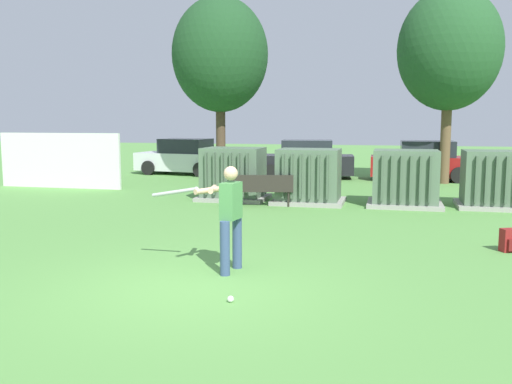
{
  "coord_description": "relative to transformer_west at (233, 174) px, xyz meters",
  "views": [
    {
      "loc": [
        2.85,
        -7.66,
        2.49
      ],
      "look_at": [
        0.13,
        3.5,
        1.0
      ],
      "focal_mm": 39.4,
      "sensor_mm": 36.0,
      "label": 1
    }
  ],
  "objects": [
    {
      "name": "batter",
      "position": [
        2.21,
        -8.04,
        0.19
      ],
      "size": [
        1.62,
        0.74,
        1.74
      ],
      "color": "#384C75",
      "rests_on": "ground"
    },
    {
      "name": "transformer_mid_west",
      "position": [
        2.39,
        -0.19,
        0.0
      ],
      "size": [
        2.1,
        1.7,
        1.62
      ],
      "color": "#9E9B93",
      "rests_on": "ground"
    },
    {
      "name": "backpack",
      "position": [
        7.0,
        -5.46,
        -0.57
      ],
      "size": [
        0.37,
        0.35,
        0.44
      ],
      "color": "maroon",
      "rests_on": "ground"
    },
    {
      "name": "park_bench",
      "position": [
        1.17,
        -1.12,
        -0.25
      ],
      "size": [
        1.84,
        0.76,
        0.92
      ],
      "color": "#2D2823",
      "rests_on": "ground"
    },
    {
      "name": "transformer_east",
      "position": [
        7.66,
        0.2,
        0.0
      ],
      "size": [
        2.1,
        1.7,
        1.62
      ],
      "color": "#9E9B93",
      "rests_on": "ground"
    },
    {
      "name": "fence_panel",
      "position": [
        -7.01,
        1.46,
        0.21
      ],
      "size": [
        4.8,
        0.12,
        2.0
      ],
      "primitive_type": "cube",
      "color": "white",
      "rests_on": "ground"
    },
    {
      "name": "parked_car_left_of_center",
      "position": [
        1.14,
        7.08,
        -0.04
      ],
      "size": [
        4.36,
        2.27,
        1.62
      ],
      "color": "black",
      "rests_on": "ground"
    },
    {
      "name": "sports_ball",
      "position": [
        2.69,
        -9.56,
        -0.74
      ],
      "size": [
        0.09,
        0.09,
        0.09
      ],
      "primitive_type": "sphere",
      "color": "white",
      "rests_on": "ground"
    },
    {
      "name": "parked_car_right_of_center",
      "position": [
        6.06,
        7.27,
        -0.04
      ],
      "size": [
        4.24,
        2.0,
        1.62
      ],
      "color": "maroon",
      "rests_on": "ground"
    },
    {
      "name": "tree_center_left",
      "position": [
        6.77,
        6.26,
        4.32
      ],
      "size": [
        3.9,
        3.9,
        7.45
      ],
      "color": "brown",
      "rests_on": "ground"
    },
    {
      "name": "transformer_west",
      "position": [
        0.0,
        0.0,
        0.0
      ],
      "size": [
        2.1,
        1.7,
        1.62
      ],
      "color": "#9E9B93",
      "rests_on": "ground"
    },
    {
      "name": "tree_left",
      "position": [
        -2.03,
        5.23,
        4.25
      ],
      "size": [
        3.84,
        3.84,
        7.34
      ],
      "color": "#4C3828",
      "rests_on": "ground"
    },
    {
      "name": "ground_plane",
      "position": [
        1.94,
        -9.04,
        -0.79
      ],
      "size": [
        96.0,
        96.0,
        0.0
      ],
      "primitive_type": "plane",
      "color": "#5B9947"
    },
    {
      "name": "transformer_mid_east",
      "position": [
        5.17,
        -0.1,
        0.0
      ],
      "size": [
        2.1,
        1.7,
        1.62
      ],
      "color": "#9E9B93",
      "rests_on": "ground"
    },
    {
      "name": "parked_car_leftmost",
      "position": [
        -4.47,
        7.37,
        -0.04
      ],
      "size": [
        4.38,
        2.31,
        1.62
      ],
      "color": "silver",
      "rests_on": "ground"
    }
  ]
}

